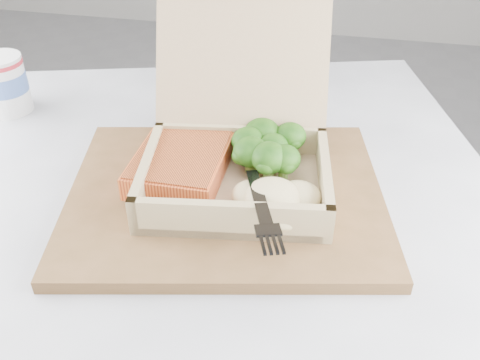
% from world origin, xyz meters
% --- Properties ---
extents(floor, '(4.00, 4.00, 0.00)m').
position_xyz_m(floor, '(0.00, 0.00, 0.00)').
color(floor, gray).
rests_on(floor, ground).
extents(cafe_table, '(0.97, 0.97, 0.72)m').
position_xyz_m(cafe_table, '(0.55, -0.50, 0.54)').
color(cafe_table, black).
rests_on(cafe_table, floor).
extents(serving_tray, '(0.41, 0.35, 0.02)m').
position_xyz_m(serving_tray, '(0.60, -0.48, 0.73)').
color(serving_tray, brown).
rests_on(serving_tray, cafe_table).
extents(takeout_container, '(0.24, 0.27, 0.18)m').
position_xyz_m(takeout_container, '(0.60, -0.44, 0.78)').
color(takeout_container, '#A08660').
rests_on(takeout_container, serving_tray).
extents(salmon_fillet, '(0.10, 0.13, 0.03)m').
position_xyz_m(salmon_fillet, '(0.54, -0.47, 0.76)').
color(salmon_fillet, '#D26429').
rests_on(salmon_fillet, takeout_container).
extents(broccoli_pile, '(0.11, 0.11, 0.04)m').
position_xyz_m(broccoli_pile, '(0.64, -0.43, 0.77)').
color(broccoli_pile, '#346C18').
rests_on(broccoli_pile, takeout_container).
extents(mashed_potatoes, '(0.10, 0.09, 0.03)m').
position_xyz_m(mashed_potatoes, '(0.66, -0.51, 0.77)').
color(mashed_potatoes, beige).
rests_on(mashed_potatoes, takeout_container).
extents(plastic_fork, '(0.07, 0.17, 0.02)m').
position_xyz_m(plastic_fork, '(0.64, -0.51, 0.78)').
color(plastic_fork, black).
rests_on(plastic_fork, mashed_potatoes).
extents(paper_cup, '(0.07, 0.07, 0.08)m').
position_xyz_m(paper_cup, '(0.23, -0.33, 0.77)').
color(paper_cup, silver).
rests_on(paper_cup, cafe_table).
extents(receipt, '(0.12, 0.17, 0.00)m').
position_xyz_m(receipt, '(0.59, -0.30, 0.72)').
color(receipt, white).
rests_on(receipt, cafe_table).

